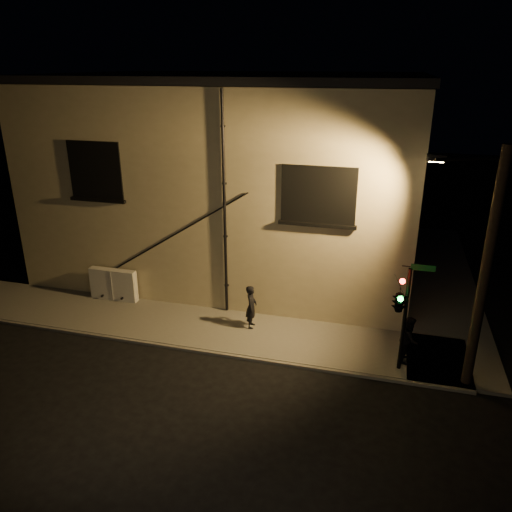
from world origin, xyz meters
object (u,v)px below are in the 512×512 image
(pedestrian_a, at_px, (251,307))
(pedestrian_b, at_px, (409,339))
(streetlamp_pole, at_px, (482,267))
(utility_cabinet, at_px, (114,284))
(traffic_signal, at_px, (400,300))

(pedestrian_a, relative_size, pedestrian_b, 1.05)
(pedestrian_b, distance_m, streetlamp_pole, 3.47)
(utility_cabinet, distance_m, traffic_signal, 11.50)
(utility_cabinet, bearing_deg, traffic_signal, -11.33)
(pedestrian_a, relative_size, streetlamp_pole, 0.22)
(utility_cabinet, xyz_separation_m, pedestrian_b, (11.59, -1.57, 0.13))
(traffic_signal, bearing_deg, utility_cabinet, 168.67)
(pedestrian_a, xyz_separation_m, traffic_signal, (5.07, -1.46, 1.60))
(utility_cabinet, xyz_separation_m, pedestrian_a, (6.07, -0.77, 0.16))
(utility_cabinet, relative_size, pedestrian_a, 1.22)
(traffic_signal, relative_size, streetlamp_pole, 0.49)
(utility_cabinet, relative_size, streetlamp_pole, 0.27)
(streetlamp_pole, bearing_deg, traffic_signal, 178.71)
(pedestrian_a, height_order, streetlamp_pole, streetlamp_pole)
(traffic_signal, bearing_deg, streetlamp_pole, -1.29)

